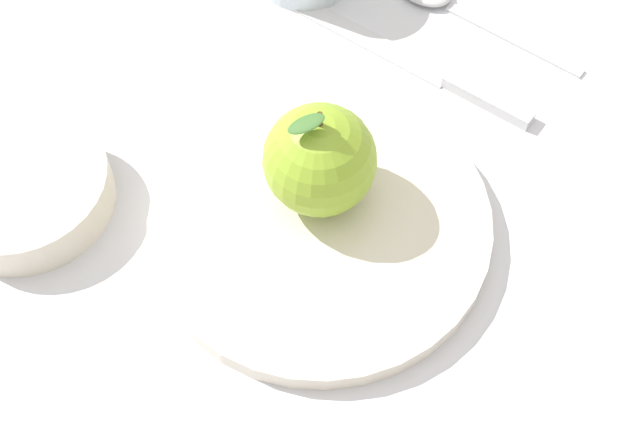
# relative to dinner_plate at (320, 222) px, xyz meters

# --- Properties ---
(ground_plane) EXTENTS (2.40, 2.40, 0.00)m
(ground_plane) POSITION_rel_dinner_plate_xyz_m (-0.02, -0.02, -0.01)
(ground_plane) COLOR silver
(dinner_plate) EXTENTS (0.23, 0.23, 0.02)m
(dinner_plate) POSITION_rel_dinner_plate_xyz_m (0.00, 0.00, 0.00)
(dinner_plate) COLOR silver
(dinner_plate) RESTS_ON ground_plane
(apple) EXTENTS (0.07, 0.07, 0.09)m
(apple) POSITION_rel_dinner_plate_xyz_m (-0.01, -0.01, 0.04)
(apple) COLOR #8CB22D
(apple) RESTS_ON dinner_plate
(side_bowl) EXTENTS (0.12, 0.12, 0.03)m
(side_bowl) POSITION_rel_dinner_plate_xyz_m (0.15, -0.14, 0.01)
(side_bowl) COLOR silver
(side_bowl) RESTS_ON ground_plane
(knife) EXTENTS (0.08, 0.21, 0.01)m
(knife) POSITION_rel_dinner_plate_xyz_m (-0.15, -0.06, -0.01)
(knife) COLOR silver
(knife) RESTS_ON ground_plane
(spoon) EXTENTS (0.07, 0.17, 0.01)m
(spoon) POSITION_rel_dinner_plate_xyz_m (-0.21, -0.11, -0.00)
(spoon) COLOR silver
(spoon) RESTS_ON ground_plane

